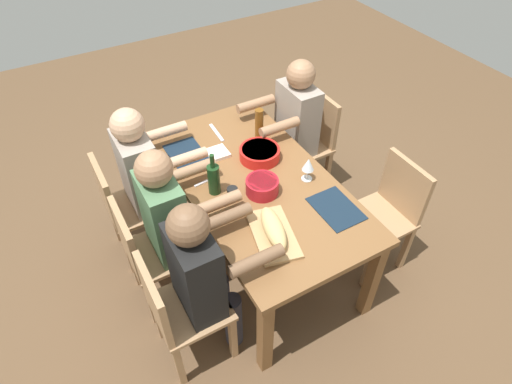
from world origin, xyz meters
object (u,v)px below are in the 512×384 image
Objects in this scene: dining_table at (256,190)px; diner_near_center at (171,217)px; chair_near_center at (148,251)px; chair_near_left at (126,205)px; serving_bowl_greens at (262,185)px; diner_far_left at (293,123)px; wine_glass at (308,165)px; wine_bottle at (214,179)px; cup_near_center at (233,194)px; diner_near_left at (146,173)px; bread_loaf at (273,228)px; chair_far_left at (310,139)px; diner_near_right at (203,272)px; beer_bottle at (259,123)px; chair_far_right at (388,210)px; napkin_stack at (218,153)px; cutting_board at (273,234)px; serving_bowl_pasta at (260,153)px; chair_near_right at (176,309)px.

diner_near_center is at bearing -90.00° from dining_table.
dining_table is at bearing 90.00° from chair_near_center.
chair_near_left is 4.15× the size of serving_bowl_greens.
diner_far_left is at bearing 133.76° from serving_bowl_greens.
diner_near_center is at bearing -100.19° from wine_glass.
diner_far_left reaches higher than dining_table.
chair_near_center is 1.13m from wine_glass.
cup_near_center is (0.12, 0.06, -0.06)m from wine_bottle.
diner_near_center is 0.34m from wine_bottle.
chair_near_left is at bearing -121.12° from dining_table.
diner_near_left reaches higher than chair_near_left.
chair_near_center reaches higher than cup_near_center.
diner_near_left is 4.14× the size of wine_bottle.
chair_near_left and bread_loaf have the same top height.
bread_loaf is 0.37m from cup_near_center.
chair_far_left and chair_near_center have the same top height.
wine_bottle reaches higher than chair_near_center.
chair_far_left is (-0.46, 0.77, -0.17)m from dining_table.
diner_near_right is (0.93, -1.35, 0.21)m from chair_far_left.
diner_far_left is at bearing 154.28° from wine_glass.
chair_far_left is 0.64m from beer_bottle.
chair_near_center is at bearing -98.44° from wine_glass.
chair_near_center is 0.71× the size of diner_near_right.
diner_near_right is (0.46, -0.58, 0.05)m from dining_table.
chair_near_center and chair_near_left have the same top height.
wine_glass is at bearing -25.72° from diner_far_left.
chair_far_right is 6.07× the size of napkin_stack.
cutting_board is 0.95m from beer_bottle.
diner_near_right is at bearing -51.58° from dining_table.
serving_bowl_pasta is 0.29m from napkin_stack.
chair_far_left reaches higher than cup_near_center.
chair_far_right is at bearing 58.88° from chair_near_left.
chair_near_center is 0.28m from diner_near_center.
bread_loaf is at bearing -55.32° from wine_glass.
chair_near_center is 0.54m from diner_near_left.
serving_bowl_pasta is 0.33m from serving_bowl_greens.
chair_near_right is 0.88m from serving_bowl_greens.
diner_near_center is (0.00, -0.58, 0.05)m from dining_table.
chair_near_center is at bearing -62.09° from napkin_stack.
beer_bottle is (0.07, -0.52, 0.37)m from chair_far_left.
chair_near_center reaches higher than napkin_stack.
dining_table is 0.34m from wine_bottle.
chair_near_left is at bearing -90.00° from diner_far_left.
diner_near_left is 0.81m from serving_bowl_greens.
diner_near_left is 1.02m from cutting_board.
wine_bottle reaches higher than wine_glass.
chair_far_left is 0.92m from napkin_stack.
serving_bowl_greens is at bearing 9.28° from napkin_stack.
chair_near_right is (0.93, -1.54, 0.00)m from chair_far_left.
cup_near_center reaches higher than dining_table.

